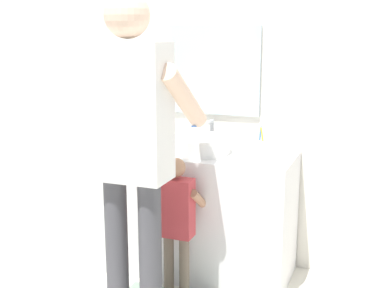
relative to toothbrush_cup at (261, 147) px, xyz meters
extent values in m
cube|color=silver|center=(-0.39, 0.25, 0.46)|extent=(4.40, 0.08, 2.70)
cube|color=silver|center=(-0.39, 0.20, 0.46)|extent=(0.65, 0.02, 0.60)
cube|color=white|center=(-0.39, -0.07, -0.47)|extent=(1.22, 0.54, 0.83)
cylinder|color=silver|center=(-0.39, -0.09, 0.00)|extent=(0.40, 0.40, 0.11)
cylinder|color=beige|center=(-0.39, -0.09, 0.01)|extent=(0.33, 0.33, 0.09)
cylinder|color=#B7BABF|center=(-0.39, 0.16, 0.04)|extent=(0.03, 0.03, 0.18)
cylinder|color=#B7BABF|center=(-0.39, 0.10, 0.12)|extent=(0.02, 0.12, 0.02)
cylinder|color=#B7BABF|center=(-0.46, 0.16, -0.03)|extent=(0.04, 0.04, 0.05)
cylinder|color=#B7BABF|center=(-0.32, 0.16, -0.03)|extent=(0.04, 0.04, 0.05)
cylinder|color=silver|center=(0.00, 0.00, -0.01)|extent=(0.07, 0.07, 0.09)
cylinder|color=yellow|center=(0.01, -0.01, 0.05)|extent=(0.03, 0.03, 0.17)
cube|color=white|center=(0.01, -0.01, 0.14)|extent=(0.01, 0.02, 0.02)
cylinder|color=blue|center=(-0.01, 0.01, 0.05)|extent=(0.02, 0.02, 0.17)
cube|color=white|center=(-0.01, 0.01, 0.14)|extent=(0.01, 0.02, 0.02)
cylinder|color=#66B2D1|center=(-0.79, -0.02, 0.01)|extent=(0.06, 0.06, 0.13)
cylinder|color=#2D2D2D|center=(-0.79, -0.02, 0.09)|extent=(0.02, 0.02, 0.03)
cylinder|color=#6B5B4C|center=(-0.44, -0.48, -0.68)|extent=(0.06, 0.06, 0.41)
cylinder|color=#6B5B4C|center=(-0.34, -0.48, -0.68)|extent=(0.06, 0.06, 0.41)
cube|color=#B7383D|center=(-0.39, -0.48, -0.30)|extent=(0.20, 0.12, 0.36)
sphere|color=#A87A5B|center=(-0.39, -0.48, -0.05)|extent=(0.12, 0.12, 0.12)
cylinder|color=#A87A5B|center=(-0.50, -0.38, -0.27)|extent=(0.05, 0.25, 0.19)
cylinder|color=#A87A5B|center=(-0.28, -0.38, -0.27)|extent=(0.05, 0.25, 0.19)
cylinder|color=#47474C|center=(-0.63, -0.78, -0.47)|extent=(0.13, 0.13, 0.83)
cylinder|color=#47474C|center=(-0.42, -0.78, -0.47)|extent=(0.13, 0.13, 0.83)
cube|color=white|center=(-0.52, -0.78, 0.31)|extent=(0.42, 0.24, 0.73)
sphere|color=beige|center=(-0.52, -0.78, 0.80)|extent=(0.24, 0.24, 0.24)
cylinder|color=beige|center=(-0.75, -0.59, 0.37)|extent=(0.10, 0.50, 0.40)
cylinder|color=beige|center=(-0.29, -0.59, 0.37)|extent=(0.10, 0.50, 0.40)
cylinder|color=blue|center=(-0.29, -0.39, 0.18)|extent=(0.01, 0.14, 0.03)
cube|color=white|center=(-0.29, -0.32, 0.19)|extent=(0.01, 0.02, 0.02)
camera|label=1|loc=(0.73, -3.10, 0.72)|focal=47.45mm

